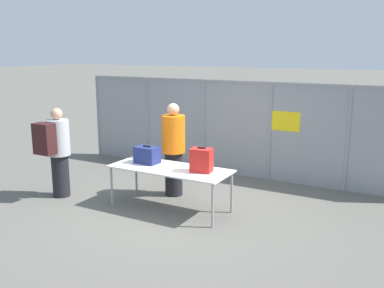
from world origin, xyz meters
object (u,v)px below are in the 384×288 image
at_px(traveler_hooded, 56,149).
at_px(suitcase_navy, 147,155).
at_px(suitcase_red, 201,160).
at_px(inspection_table, 170,171).
at_px(utility_trailer, 327,145).
at_px(security_worker_near, 174,148).

bearing_deg(traveler_hooded, suitcase_navy, 28.30).
bearing_deg(suitcase_red, suitcase_navy, 178.99).
bearing_deg(inspection_table, suitcase_red, 5.37).
relative_size(inspection_table, utility_trailer, 0.51).
height_order(suitcase_navy, traveler_hooded, traveler_hooded).
bearing_deg(suitcase_red, utility_trailer, 77.34).
relative_size(suitcase_navy, utility_trailer, 0.10).
relative_size(suitcase_red, traveler_hooded, 0.25).
distance_m(suitcase_red, security_worker_near, 1.12).
bearing_deg(utility_trailer, security_worker_near, -115.94).
bearing_deg(suitcase_navy, utility_trailer, 65.30).
distance_m(inspection_table, utility_trailer, 5.02).
distance_m(suitcase_navy, utility_trailer, 5.16).
relative_size(inspection_table, security_worker_near, 1.20).
distance_m(suitcase_red, traveler_hooded, 2.79).
height_order(inspection_table, suitcase_navy, suitcase_navy).
bearing_deg(inspection_table, utility_trailer, 71.07).
height_order(suitcase_navy, suitcase_red, suitcase_red).
bearing_deg(inspection_table, suitcase_navy, 172.00).
xyz_separation_m(inspection_table, suitcase_red, (0.57, 0.05, 0.24)).
xyz_separation_m(traveler_hooded, utility_trailer, (3.79, 5.21, -0.51)).
bearing_deg(utility_trailer, inspection_table, -108.93).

